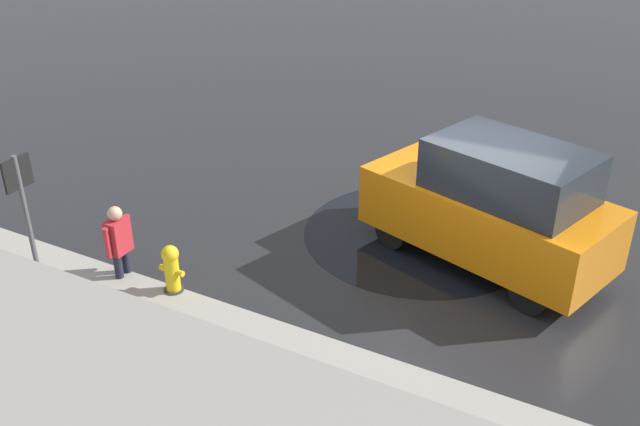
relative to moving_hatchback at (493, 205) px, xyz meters
name	(u,v)px	position (x,y,z in m)	size (l,w,h in m)	color
ground_plane	(455,267)	(0.37, 0.41, -1.03)	(60.00, 60.00, 0.00)	black
moving_hatchback	(493,205)	(0.00, 0.00, 0.00)	(4.23, 2.79, 2.06)	orange
fire_hydrant	(172,270)	(3.87, 3.10, -0.63)	(0.42, 0.31, 0.80)	gold
pedestrian	(118,238)	(4.84, 3.12, -0.34)	(0.25, 0.57, 1.22)	#B2262D
sign_post	(26,212)	(5.26, 4.30, 0.55)	(0.07, 0.44, 2.40)	#4C4C51
puddle_patch	(419,234)	(1.28, -0.31, -1.02)	(3.98, 3.98, 0.01)	black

